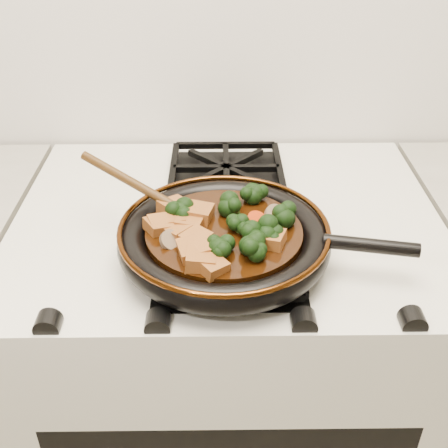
{
  "coord_description": "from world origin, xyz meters",
  "views": [
    {
      "loc": [
        -0.02,
        0.84,
        1.44
      ],
      "look_at": [
        -0.01,
        1.56,
        0.97
      ],
      "focal_mm": 45.0,
      "sensor_mm": 36.0,
      "label": 1
    }
  ],
  "objects": [
    {
      "name": "carrot_coin_4",
      "position": [
        -0.09,
        1.61,
        0.96
      ],
      "size": [
        0.03,
        0.03,
        0.02
      ],
      "primitive_type": "cylinder",
      "rotation": [
        0.29,
        0.05,
        0.0
      ],
      "color": "#A92804",
      "rests_on": "braising_sauce"
    },
    {
      "name": "braising_sauce",
      "position": [
        -0.01,
        1.56,
        0.95
      ],
      "size": [
        0.24,
        0.24,
        0.02
      ],
      "primitive_type": "cylinder",
      "color": "black",
      "rests_on": "skillet"
    },
    {
      "name": "broccoli_floret_5",
      "position": [
        -0.07,
        1.59,
        0.97
      ],
      "size": [
        0.09,
        0.08,
        0.07
      ],
      "primitive_type": null,
      "rotation": [
        -0.17,
        0.22,
        2.76
      ],
      "color": "black",
      "rests_on": "braising_sauce"
    },
    {
      "name": "broccoli_floret_4",
      "position": [
        -0.01,
        1.49,
        0.97
      ],
      "size": [
        0.08,
        0.08,
        0.07
      ],
      "primitive_type": null,
      "rotation": [
        0.18,
        0.12,
        1.95
      ],
      "color": "black",
      "rests_on": "braising_sauce"
    },
    {
      "name": "tofu_cube_5",
      "position": [
        -0.11,
        1.56,
        0.97
      ],
      "size": [
        0.05,
        0.05,
        0.02
      ],
      "primitive_type": "cube",
      "rotation": [
        0.01,
        0.07,
        0.57
      ],
      "color": "brown",
      "rests_on": "braising_sauce"
    },
    {
      "name": "broccoli_floret_2",
      "position": [
        0.04,
        1.65,
        0.97
      ],
      "size": [
        0.08,
        0.08,
        0.06
      ],
      "primitive_type": null,
      "rotation": [
        0.01,
        0.11,
        1.19
      ],
      "color": "black",
      "rests_on": "braising_sauce"
    },
    {
      "name": "carrot_coin_2",
      "position": [
        0.04,
        1.54,
        0.96
      ],
      "size": [
        0.03,
        0.03,
        0.02
      ],
      "primitive_type": "cylinder",
      "rotation": [
        -0.3,
        0.11,
        0.0
      ],
      "color": "#A92804",
      "rests_on": "braising_sauce"
    },
    {
      "name": "skillet",
      "position": [
        -0.01,
        1.56,
        0.94
      ],
      "size": [
        0.45,
        0.33,
        0.05
      ],
      "rotation": [
        0.0,
        0.0,
        -0.19
      ],
      "color": "black",
      "rests_on": "burner_grate_front"
    },
    {
      "name": "carrot_coin_1",
      "position": [
        -0.05,
        1.5,
        0.96
      ],
      "size": [
        0.03,
        0.03,
        0.02
      ],
      "primitive_type": "cylinder",
      "rotation": [
        0.2,
        -0.26,
        0.0
      ],
      "color": "#A92804",
      "rests_on": "braising_sauce"
    },
    {
      "name": "mushroom_slice_1",
      "position": [
        -0.09,
        1.52,
        0.97
      ],
      "size": [
        0.04,
        0.04,
        0.03
      ],
      "primitive_type": "cylinder",
      "rotation": [
        0.74,
        0.0,
        0.8
      ],
      "color": "brown",
      "rests_on": "braising_sauce"
    },
    {
      "name": "stove",
      "position": [
        0.0,
        1.69,
        0.45
      ],
      "size": [
        0.76,
        0.6,
        0.9
      ],
      "primitive_type": "cube",
      "color": "silver",
      "rests_on": "ground"
    },
    {
      "name": "tofu_cube_7",
      "position": [
        -0.08,
        1.57,
        0.97
      ],
      "size": [
        0.04,
        0.04,
        0.03
      ],
      "primitive_type": "cube",
      "rotation": [
        -0.1,
        -0.1,
        0.14
      ],
      "color": "brown",
      "rests_on": "braising_sauce"
    },
    {
      "name": "burner_grate_back",
      "position": [
        0.0,
        1.83,
        0.91
      ],
      "size": [
        0.23,
        0.23,
        0.03
      ],
      "primitive_type": null,
      "color": "black",
      "rests_on": "stove"
    },
    {
      "name": "tofu_cube_4",
      "position": [
        0.06,
        1.52,
        0.97
      ],
      "size": [
        0.05,
        0.05,
        0.03
      ],
      "primitive_type": "cube",
      "rotation": [
        -0.07,
        0.04,
        1.21
      ],
      "color": "brown",
      "rests_on": "braising_sauce"
    },
    {
      "name": "broccoli_floret_7",
      "position": [
        0.01,
        1.6,
        0.97
      ],
      "size": [
        0.07,
        0.07,
        0.07
      ],
      "primitive_type": null,
      "rotation": [
        -0.15,
        0.1,
        1.44
      ],
      "color": "black",
      "rests_on": "braising_sauce"
    },
    {
      "name": "carrot_coin_3",
      "position": [
        0.04,
        1.58,
        0.96
      ],
      "size": [
        0.03,
        0.03,
        0.02
      ],
      "primitive_type": "cylinder",
      "rotation": [
        0.32,
        0.27,
        0.0
      ],
      "color": "#A92804",
      "rests_on": "braising_sauce"
    },
    {
      "name": "broccoli_floret_8",
      "position": [
        0.03,
        1.49,
        0.97
      ],
      "size": [
        0.09,
        0.09,
        0.07
      ],
      "primitive_type": null,
      "rotation": [
        -0.25,
        0.07,
        2.53
      ],
      "color": "black",
      "rests_on": "braising_sauce"
    },
    {
      "name": "tofu_cube_3",
      "position": [
        -0.05,
        1.52,
        0.97
      ],
      "size": [
        0.05,
        0.05,
        0.02
      ],
      "primitive_type": "cube",
      "rotation": [
        -0.04,
        -0.01,
        2.39
      ],
      "color": "brown",
      "rests_on": "braising_sauce"
    },
    {
      "name": "tofu_cube_6",
      "position": [
        -0.05,
        1.49,
        0.97
      ],
      "size": [
        0.06,
        0.06,
        0.03
      ],
      "primitive_type": "cube",
      "rotation": [
        -0.12,
        -0.04,
        1.84
      ],
      "color": "brown",
      "rests_on": "braising_sauce"
    },
    {
      "name": "carrot_coin_0",
      "position": [
        0.09,
        1.59,
        0.96
      ],
      "size": [
        0.03,
        0.03,
        0.01
      ],
      "primitive_type": "cylinder",
      "rotation": [
        0.01,
        -0.17,
        0.0
      ],
      "color": "#A92804",
      "rests_on": "braising_sauce"
    },
    {
      "name": "carrot_coin_5",
      "position": [
        -0.06,
        1.52,
        0.96
      ],
      "size": [
        0.03,
        0.03,
        0.02
      ],
      "primitive_type": "cylinder",
      "rotation": [
        -0.34,
        0.14,
        0.0
      ],
      "color": "#A92804",
      "rests_on": "braising_sauce"
    },
    {
      "name": "tofu_cube_9",
      "position": [
        -0.09,
        1.61,
        0.97
      ],
      "size": [
        0.06,
        0.06,
        0.03
      ],
      "primitive_type": "cube",
      "rotation": [
        0.1,
        0.04,
        2.29
      ],
      "color": "brown",
      "rests_on": "braising_sauce"
    },
    {
      "name": "wooden_spoon",
      "position": [
        -0.11,
        1.62,
        0.98
      ],
      "size": [
        0.13,
        0.09,
        0.21
      ],
      "rotation": [
        0.0,
        0.0,
        2.67
      ],
      "color": "#40270D",
      "rests_on": "braising_sauce"
    },
    {
      "name": "broccoli_floret_3",
      "position": [
        0.02,
        1.55,
        0.97
      ],
      "size": [
        0.06,
        0.07,
        0.05
      ],
      "primitive_type": null,
      "rotation": [
        -0.08,
        -0.05,
        2.94
      ],
      "color": "black",
      "rests_on": "braising_sauce"
    },
    {
      "name": "tofu_cube_8",
      "position": [
        -0.05,
        1.59,
        0.97
      ],
      "size": [
        0.05,
        0.06,
        0.03
      ],
      "primitive_type": "cube",
      "rotation": [
        0.1,
        -0.06,
        2.9
      ],
      "color": "brown",
      "rests_on": "braising_sauce"
    },
    {
      "name": "burner_grate_front",
      "position": [
        0.0,
        1.55,
        0.91
      ],
      "size": [
        0.23,
        0.23,
        0.03
      ],
      "primitive_type": null,
      "color": "black",
      "rests_on": "stove"
    },
    {
      "name": "tofu_cube_10",
      "position": [
        -0.08,
        1.54,
        0.97
      ],
      "size": [
        0.05,
        0.05,
        0.02
      ],
      "primitive_type": "cube",
      "rotation": [
        -0.1,
        -0.05,
        0.78
      ],
      "color": "brown",
      "rests_on": "braising_sauce"
    },
    {
      "name": "mushroom_slice_0",
      "position": [
        0.07,
        1.59,
        0.97
      ],
      "size": [
        0.05,
        0.05,
        0.03
      ],
      "primitive_type": "cylinder",
      "rotation": [
        0.61,
        0.0,
        0.65
      ],
      "color": "brown",
      "rests_on": "braising_sauce"
    },
    {
      "name": "broccoli_floret_6",
      "position": [
        0.08,
        1.58,
        0.97
      ],
      "size": [
        0.07,
        0.07,
        0.06
      ],
      "primitive_type": null,
      "rotation": [
        0.02,
        0.07,
        0.09
      ],
      "color": "black",
      "rests_on": "braising_sauce"
    },
    {
      "name": "tofu_cube_0",
      "position": [
        -0.1,
        1.56,
        0.97
      ],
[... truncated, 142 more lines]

